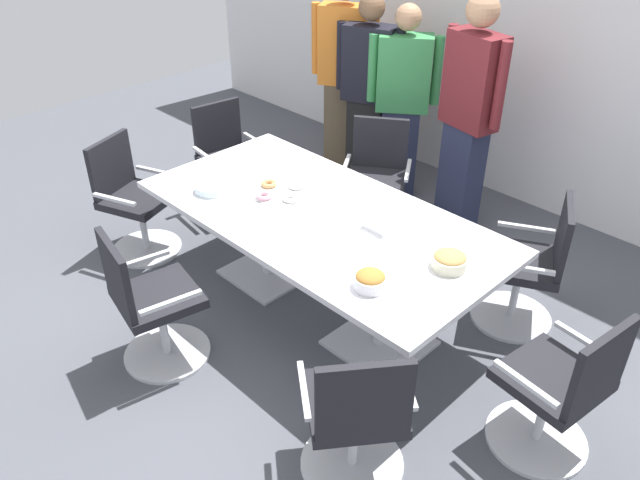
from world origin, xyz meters
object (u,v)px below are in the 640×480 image
office_chair_4 (529,271)px  person_standing_0 (344,74)px  office_chair_3 (559,393)px  plate_stack (211,188)px  conference_table (320,230)px  office_chair_0 (134,204)px  snack_bowl_cookies (450,260)px  donut_platter (280,192)px  person_standing_1 (368,92)px  snack_bowl_pretzels (370,280)px  office_chair_5 (376,184)px  office_chair_1 (151,307)px  person_standing_3 (469,114)px  office_chair_6 (229,164)px  napkin_pile (382,222)px  person_standing_2 (402,101)px  office_chair_2 (356,419)px

office_chair_4 → person_standing_0: person_standing_0 is taller
office_chair_3 → plate_stack: 2.48m
conference_table → office_chair_0: (-1.52, -0.49, -0.22)m
snack_bowl_cookies → donut_platter: (-1.29, -0.10, -0.03)m
person_standing_1 → snack_bowl_pretzels: person_standing_1 is taller
conference_table → person_standing_1: bearing=122.6°
office_chair_0 → office_chair_5: size_ratio=1.00×
conference_table → office_chair_1: office_chair_1 is taller
person_standing_3 → office_chair_6: bearing=47.8°
office_chair_5 → plate_stack: office_chair_5 is taller
donut_platter → office_chair_0: bearing=-157.2°
snack_bowl_pretzels → donut_platter: snack_bowl_pretzels is taller
office_chair_6 → office_chair_0: bearing=9.5°
office_chair_3 → napkin_pile: office_chair_3 is taller
office_chair_6 → snack_bowl_pretzels: bearing=78.3°
person_standing_2 → snack_bowl_pretzels: (1.45, -2.05, -0.06)m
snack_bowl_pretzels → napkin_pile: bearing=124.6°
office_chair_0 → person_standing_3: person_standing_3 is taller
person_standing_1 → napkin_pile: person_standing_1 is taller
snack_bowl_cookies → plate_stack: bearing=-166.2°
office_chair_2 → person_standing_2: 3.14m
office_chair_0 → snack_bowl_pretzels: office_chair_0 is taller
office_chair_2 → napkin_pile: size_ratio=5.08×
office_chair_5 → office_chair_6: size_ratio=1.00×
office_chair_4 → person_standing_1: 2.26m
conference_table → office_chair_3: 1.72m
office_chair_5 → donut_platter: size_ratio=2.55×
office_chair_4 → person_standing_0: 2.61m
office_chair_3 → conference_table: bearing=98.5°
person_standing_1 → person_standing_2: size_ratio=1.02×
napkin_pile → snack_bowl_cookies: bearing=-6.4°
office_chair_6 → snack_bowl_cookies: 2.53m
office_chair_5 → person_standing_0: 1.24m
snack_bowl_pretzels → plate_stack: size_ratio=0.80×
office_chair_5 → person_standing_2: bearing=-99.9°
person_standing_1 → donut_platter: 1.75m
office_chair_2 → office_chair_4: (-0.05, 1.70, 0.00)m
office_chair_0 → office_chair_2: bearing=61.4°
snack_bowl_pretzels → plate_stack: 1.47m
snack_bowl_pretzels → person_standing_0: bearing=136.3°
office_chair_5 → person_standing_2: size_ratio=0.55×
office_chair_4 → office_chair_5: bearing=54.0°
office_chair_5 → snack_bowl_cookies: bearing=110.3°
person_standing_2 → snack_bowl_cookies: person_standing_2 is taller
conference_table → person_standing_3: bearing=89.4°
office_chair_0 → plate_stack: office_chair_0 is taller
office_chair_0 → snack_bowl_cookies: 2.55m
snack_bowl_pretzels → office_chair_1: bearing=-146.2°
office_chair_4 → person_standing_3: bearing=27.0°
office_chair_2 → person_standing_3: person_standing_3 is taller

